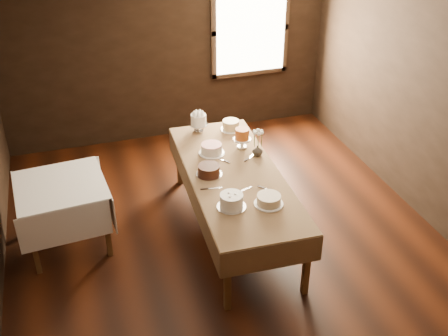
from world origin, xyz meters
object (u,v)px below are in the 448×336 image
cake_server_c (219,159)px  flower_vase (258,150)px  cake_speckled (231,125)px  cake_server_a (247,189)px  cake_server_b (271,191)px  side_table (61,192)px  cake_meringue (199,123)px  cake_server_e (215,188)px  cake_cream (269,200)px  cake_server_d (252,156)px  display_table (234,178)px  cake_swirl (231,201)px  cake_chocolate (209,170)px  cake_caramel (242,139)px  cake_lattice (211,149)px

cake_server_c → flower_vase: flower_vase is taller
cake_speckled → cake_server_a: size_ratio=1.14×
cake_speckled → cake_server_b: size_ratio=1.14×
side_table → cake_meringue: 1.98m
cake_meringue → cake_server_b: cake_meringue is taller
cake_meringue → cake_server_e: cake_meringue is taller
cake_server_a → cake_server_c: 0.72m
cake_cream → cake_server_b: size_ratio=1.31×
side_table → cake_server_d: bearing=-1.0°
display_table → flower_vase: size_ratio=20.24×
cake_server_d → cake_server_e: 0.83m
cake_swirl → cake_server_a: size_ratio=1.36×
cake_meringue → cake_server_a: bearing=-84.9°
cake_speckled → cake_server_d: 0.75m
cake_meringue → flower_vase: size_ratio=2.08×
cake_speckled → cake_chocolate: 1.16m
cake_server_d → cake_server_e: same height
cake_cream → cake_server_a: cake_cream is taller
cake_speckled → cake_server_d: cake_speckled is taller
cake_server_a → flower_vase: size_ratio=1.82×
cake_server_e → display_table: bearing=46.7°
display_table → cake_caramel: cake_caramel is taller
cake_swirl → cake_server_b: bearing=17.5°
cake_chocolate → cake_server_d: 0.67m
cake_swirl → cake_server_d: size_ratio=1.36×
cake_chocolate → cake_server_c: size_ratio=1.45×
cake_chocolate → flower_vase: size_ratio=2.64×
cake_meringue → cake_lattice: size_ratio=0.77×
cake_meringue → cake_lattice: 0.62m
display_table → cake_server_b: 0.54m
cake_server_b → cake_server_a: bearing=-154.6°
display_table → cake_server_d: (0.33, 0.31, 0.06)m
cake_meringue → cake_speckled: bearing=-10.6°
cake_meringue → cake_speckled: (0.42, -0.08, -0.05)m
display_table → flower_vase: bearing=37.5°
cake_server_d → cake_chocolate: bearing=164.2°
side_table → cake_server_e: cake_server_e is taller
side_table → cake_meringue: (1.81, 0.78, 0.21)m
cake_server_a → cake_server_e: 0.34m
cake_cream → flower_vase: bearing=75.8°
cake_server_e → cake_speckled: bearing=72.9°
cake_server_a → cake_server_b: same height
cake_server_b → flower_vase: bearing=131.9°
display_table → side_table: bearing=169.6°
display_table → cake_caramel: bearing=62.6°
cake_caramel → flower_vase: size_ratio=2.00×
cake_speckled → cake_server_d: (0.02, -0.74, -0.06)m
cake_lattice → cake_server_b: 1.06m
side_table → cake_chocolate: size_ratio=2.99×
cake_meringue → cake_caramel: 0.70m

